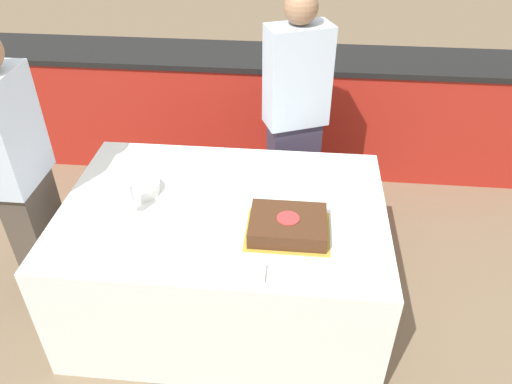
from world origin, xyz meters
name	(u,v)px	position (x,y,z in m)	size (l,w,h in m)	color
ground_plane	(228,302)	(0.00, 0.00, 0.00)	(14.00, 14.00, 0.00)	#7A664C
back_counter	(255,109)	(0.00, 1.65, 0.46)	(4.40, 0.58, 0.92)	#A82319
dining_table	(226,258)	(0.00, 0.00, 0.37)	(1.67, 1.15, 0.73)	white
cake	(288,225)	(0.34, -0.17, 0.77)	(0.41, 0.33, 0.09)	gold
plate_stack	(138,187)	(-0.47, 0.08, 0.76)	(0.23, 0.23, 0.05)	white
wine_glass	(129,195)	(-0.45, -0.12, 0.86)	(0.07, 0.07, 0.19)	white
side_plate_near_cake	(286,194)	(0.32, 0.13, 0.73)	(0.17, 0.17, 0.00)	white
utensil_pile	(247,273)	(0.18, -0.48, 0.74)	(0.16, 0.11, 0.02)	white
person_cutting_cake	(295,119)	(0.34, 0.80, 0.84)	(0.42, 0.33, 1.61)	#383347
person_seated_left	(22,177)	(-1.06, 0.00, 0.84)	(0.20, 0.37, 1.61)	#4C4238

